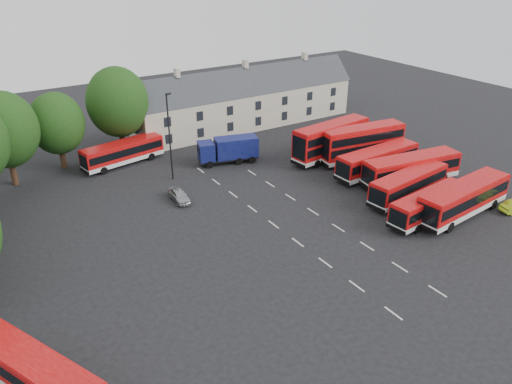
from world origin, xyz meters
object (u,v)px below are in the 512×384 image
at_px(bus_west, 36,373).
at_px(silver_car, 179,195).
at_px(lamppost, 170,135).
at_px(bus_dd_south, 362,142).
at_px(box_truck, 229,149).
at_px(bus_row_a, 464,197).

xyz_separation_m(bus_west, silver_car, (18.31, 19.40, -1.09)).
xyz_separation_m(bus_west, lamppost, (20.07, 25.05, 3.80)).
bearing_deg(bus_west, silver_car, -68.14).
distance_m(bus_dd_south, silver_car, 24.76).
height_order(silver_car, lamppost, lamppost).
height_order(bus_dd_south, silver_car, bus_dd_south).
bearing_deg(box_truck, lamppost, -158.39).
bearing_deg(silver_car, bus_west, -130.77).
xyz_separation_m(bus_dd_south, silver_car, (-24.58, 2.19, -1.99)).
bearing_deg(lamppost, bus_west, -128.69).
relative_size(box_truck, lamppost, 0.76).
height_order(bus_dd_south, box_truck, bus_dd_south).
bearing_deg(bus_dd_south, bus_row_a, -87.57).
xyz_separation_m(silver_car, lamppost, (1.76, 5.65, 4.89)).
relative_size(bus_row_a, box_truck, 1.59).
bearing_deg(lamppost, box_truck, 5.82).
bearing_deg(lamppost, silver_car, -107.26).
bearing_deg(box_truck, bus_west, -121.73).
relative_size(box_truck, silver_car, 2.07).
bearing_deg(silver_car, bus_row_a, -36.45).
distance_m(bus_dd_south, lamppost, 24.30).
relative_size(bus_row_a, bus_dd_south, 1.08).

